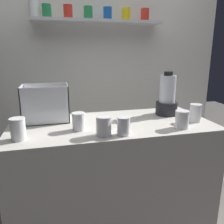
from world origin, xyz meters
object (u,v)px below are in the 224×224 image
at_px(carrot_display_bin, 46,110).
at_px(juice_cup_beet_middle, 104,127).
at_px(juice_cup_mango_rightmost, 195,114).
at_px(blender_pitcher, 167,98).
at_px(juice_cup_pomegranate_far_left, 18,131).
at_px(juice_cup_carrot_left, 79,123).
at_px(juice_cup_carrot_right, 123,127).
at_px(juice_cup_orange_far_right, 182,120).

xyz_separation_m(carrot_display_bin, juice_cup_beet_middle, (0.34, -0.40, -0.03)).
bearing_deg(juice_cup_mango_rightmost, juice_cup_beet_middle, -169.92).
distance_m(blender_pitcher, juice_cup_pomegranate_far_left, 1.10).
relative_size(juice_cup_pomegranate_far_left, juice_cup_mango_rightmost, 1.01).
relative_size(juice_cup_pomegranate_far_left, juice_cup_beet_middle, 1.07).
height_order(carrot_display_bin, juice_cup_carrot_left, carrot_display_bin).
relative_size(juice_cup_pomegranate_far_left, juice_cup_carrot_right, 1.14).
distance_m(carrot_display_bin, blender_pitcher, 0.92).
bearing_deg(juice_cup_carrot_left, juice_cup_carrot_right, -31.50).
bearing_deg(juice_cup_beet_middle, blender_pitcher, 30.51).
bearing_deg(blender_pitcher, juice_cup_beet_middle, -149.49).
distance_m(juice_cup_orange_far_right, juice_cup_mango_rightmost, 0.20).
bearing_deg(juice_cup_beet_middle, juice_cup_pomegranate_far_left, 173.59).
bearing_deg(juice_cup_pomegranate_far_left, blender_pitcher, 15.14).
relative_size(blender_pitcher, juice_cup_carrot_left, 2.98).
bearing_deg(juice_cup_pomegranate_far_left, juice_cup_beet_middle, -6.41).
relative_size(juice_cup_pomegranate_far_left, juice_cup_carrot_left, 1.12).
height_order(blender_pitcher, juice_cup_mango_rightmost, blender_pitcher).
relative_size(blender_pitcher, juice_cup_beet_middle, 2.83).
height_order(blender_pitcher, juice_cup_carrot_left, blender_pitcher).
bearing_deg(juice_cup_orange_far_right, juice_cup_beet_middle, -178.40).
xyz_separation_m(juice_cup_pomegranate_far_left, juice_cup_orange_far_right, (1.00, -0.04, -0.00)).
relative_size(carrot_display_bin, juice_cup_pomegranate_far_left, 2.50).
distance_m(carrot_display_bin, juice_cup_orange_far_right, 0.94).
height_order(carrot_display_bin, juice_cup_beet_middle, carrot_display_bin).
bearing_deg(juice_cup_mango_rightmost, juice_cup_carrot_right, -166.42).
bearing_deg(carrot_display_bin, juice_cup_pomegranate_far_left, -112.94).
xyz_separation_m(carrot_display_bin, juice_cup_pomegranate_far_left, (-0.15, -0.34, -0.03)).
height_order(juice_cup_carrot_right, juice_cup_orange_far_right, juice_cup_orange_far_right).
height_order(blender_pitcher, juice_cup_orange_far_right, blender_pitcher).
bearing_deg(juice_cup_carrot_right, juice_cup_carrot_left, 148.50).
height_order(juice_cup_orange_far_right, juice_cup_mango_rightmost, juice_cup_mango_rightmost).
relative_size(juice_cup_carrot_left, juice_cup_orange_far_right, 0.98).
height_order(juice_cup_carrot_left, juice_cup_orange_far_right, juice_cup_orange_far_right).
bearing_deg(juice_cup_pomegranate_far_left, juice_cup_carrot_right, -6.67).
relative_size(juice_cup_carrot_left, juice_cup_carrot_right, 1.01).
height_order(carrot_display_bin, juice_cup_mango_rightmost, carrot_display_bin).
relative_size(juice_cup_beet_middle, juice_cup_orange_far_right, 1.03).
xyz_separation_m(carrot_display_bin, juice_cup_carrot_right, (0.45, -0.41, -0.03)).
xyz_separation_m(blender_pitcher, juice_cup_mango_rightmost, (0.11, -0.22, -0.08)).
height_order(juice_cup_pomegranate_far_left, juice_cup_mango_rightmost, juice_cup_pomegranate_far_left).
bearing_deg(juice_cup_carrot_left, carrot_display_bin, 127.76).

